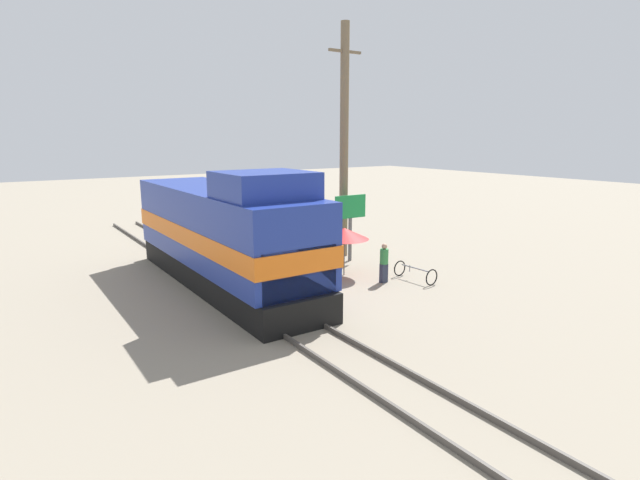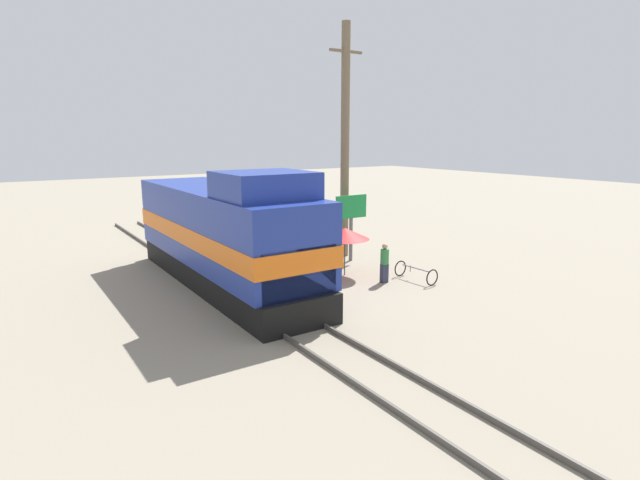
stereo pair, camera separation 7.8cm
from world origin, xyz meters
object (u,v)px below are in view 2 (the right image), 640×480
at_px(locomotive, 226,236).
at_px(utility_pole, 345,142).
at_px(person_bystander, 385,262).
at_px(vendor_umbrella, 345,234).
at_px(bicycle, 416,273).
at_px(billboard_sign, 351,212).

distance_m(locomotive, utility_pole, 7.92).
xyz_separation_m(utility_pole, person_bystander, (-1.42, -4.68, -4.66)).
relative_size(utility_pole, vendor_umbrella, 5.25).
height_order(locomotive, bicycle, locomotive).
xyz_separation_m(locomotive, billboard_sign, (6.54, 0.66, 0.28)).
height_order(utility_pole, person_bystander, utility_pole).
relative_size(locomotive, billboard_sign, 3.89).
relative_size(locomotive, bicycle, 6.67).
height_order(person_bystander, bicycle, person_bystander).
distance_m(utility_pole, billboard_sign, 3.38).
relative_size(locomotive, person_bystander, 7.56).
distance_m(person_bystander, bicycle, 1.44).
xyz_separation_m(locomotive, bicycle, (6.73, -3.51, -1.70)).
bearing_deg(utility_pole, locomotive, -166.15).
bearing_deg(person_bystander, utility_pole, 73.15).
bearing_deg(utility_pole, vendor_umbrella, -125.86).
height_order(utility_pole, vendor_umbrella, utility_pole).
relative_size(locomotive, vendor_umbrella, 5.85).
relative_size(utility_pole, person_bystander, 6.79).
height_order(utility_pole, billboard_sign, utility_pole).
xyz_separation_m(billboard_sign, person_bystander, (-1.05, -3.64, -1.46)).
xyz_separation_m(locomotive, utility_pole, (6.91, 1.70, 3.48)).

